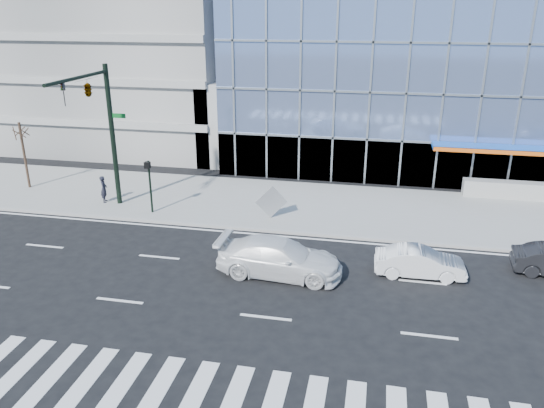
{
  "coord_description": "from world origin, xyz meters",
  "views": [
    {
      "loc": [
        3.71,
        -20.89,
        11.14
      ],
      "look_at": [
        -1.2,
        3.0,
        1.93
      ],
      "focal_mm": 35.0,
      "sensor_mm": 36.0,
      "label": 1
    }
  ],
  "objects_px": {
    "street_tree_near": "(20,131)",
    "white_suv": "(280,258)",
    "traffic_signal": "(96,105)",
    "ped_signal_post": "(149,179)",
    "white_sedan": "(420,262)",
    "tilted_panel": "(271,202)",
    "pedestrian": "(104,189)"
  },
  "relations": [
    {
      "from": "ped_signal_post",
      "to": "white_suv",
      "type": "height_order",
      "value": "ped_signal_post"
    },
    {
      "from": "traffic_signal",
      "to": "tilted_panel",
      "type": "bearing_deg",
      "value": 6.03
    },
    {
      "from": "ped_signal_post",
      "to": "white_suv",
      "type": "relative_size",
      "value": 0.55
    },
    {
      "from": "traffic_signal",
      "to": "ped_signal_post",
      "type": "relative_size",
      "value": 2.67
    },
    {
      "from": "street_tree_near",
      "to": "tilted_panel",
      "type": "height_order",
      "value": "street_tree_near"
    },
    {
      "from": "ped_signal_post",
      "to": "white_suv",
      "type": "xyz_separation_m",
      "value": [
        8.36,
        -5.44,
        -1.34
      ]
    },
    {
      "from": "street_tree_near",
      "to": "traffic_signal",
      "type": "bearing_deg",
      "value": -22.71
    },
    {
      "from": "white_suv",
      "to": "pedestrian",
      "type": "relative_size",
      "value": 3.46
    },
    {
      "from": "traffic_signal",
      "to": "white_sedan",
      "type": "height_order",
      "value": "traffic_signal"
    },
    {
      "from": "traffic_signal",
      "to": "street_tree_near",
      "type": "bearing_deg",
      "value": 157.29
    },
    {
      "from": "traffic_signal",
      "to": "ped_signal_post",
      "type": "distance_m",
      "value": 4.75
    },
    {
      "from": "white_suv",
      "to": "white_sedan",
      "type": "relative_size",
      "value": 1.42
    },
    {
      "from": "street_tree_near",
      "to": "white_suv",
      "type": "distance_m",
      "value": 19.79
    },
    {
      "from": "white_suv",
      "to": "white_sedan",
      "type": "bearing_deg",
      "value": -77.14
    },
    {
      "from": "traffic_signal",
      "to": "pedestrian",
      "type": "height_order",
      "value": "traffic_signal"
    },
    {
      "from": "traffic_signal",
      "to": "white_suv",
      "type": "height_order",
      "value": "traffic_signal"
    },
    {
      "from": "ped_signal_post",
      "to": "white_sedan",
      "type": "height_order",
      "value": "ped_signal_post"
    },
    {
      "from": "tilted_panel",
      "to": "pedestrian",
      "type": "bearing_deg",
      "value": 150.17
    },
    {
      "from": "white_suv",
      "to": "tilted_panel",
      "type": "distance_m",
      "value": 6.26
    },
    {
      "from": "traffic_signal",
      "to": "white_suv",
      "type": "bearing_deg",
      "value": -25.03
    },
    {
      "from": "white_suv",
      "to": "white_sedan",
      "type": "height_order",
      "value": "white_suv"
    },
    {
      "from": "traffic_signal",
      "to": "white_sedan",
      "type": "bearing_deg",
      "value": -13.21
    },
    {
      "from": "white_sedan",
      "to": "pedestrian",
      "type": "bearing_deg",
      "value": 71.15
    },
    {
      "from": "white_suv",
      "to": "white_sedan",
      "type": "distance_m",
      "value": 6.1
    },
    {
      "from": "white_suv",
      "to": "traffic_signal",
      "type": "bearing_deg",
      "value": 67.3
    },
    {
      "from": "ped_signal_post",
      "to": "tilted_panel",
      "type": "relative_size",
      "value": 2.31
    },
    {
      "from": "white_suv",
      "to": "ped_signal_post",
      "type": "bearing_deg",
      "value": 59.26
    },
    {
      "from": "ped_signal_post",
      "to": "pedestrian",
      "type": "bearing_deg",
      "value": 162.95
    },
    {
      "from": "street_tree_near",
      "to": "pedestrian",
      "type": "relative_size",
      "value": 2.66
    },
    {
      "from": "white_sedan",
      "to": "traffic_signal",
      "type": "bearing_deg",
      "value": 74.77
    },
    {
      "from": "traffic_signal",
      "to": "tilted_panel",
      "type": "height_order",
      "value": "traffic_signal"
    },
    {
      "from": "traffic_signal",
      "to": "tilted_panel",
      "type": "relative_size",
      "value": 6.15
    }
  ]
}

